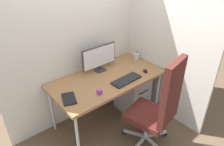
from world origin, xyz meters
name	(u,v)px	position (x,y,z in m)	size (l,w,h in m)	color
ground_plane	(108,119)	(0.00, 0.00, 0.00)	(8.00, 8.00, 0.00)	brown
wall_back	(87,23)	(0.00, 0.42, 1.40)	(2.59, 0.04, 2.80)	silver
wall_side_right	(160,21)	(0.80, -0.15, 1.40)	(0.04, 1.82, 2.80)	silver
desk	(108,80)	(0.00, 0.00, 0.70)	(1.55, 0.78, 0.74)	#996B42
office_chair	(159,106)	(0.16, -0.77, 0.64)	(0.63, 0.63, 1.27)	black
filing_cabinet	(132,92)	(0.47, -0.03, 0.31)	(0.39, 0.46, 0.61)	#9EA0A5
monitor	(99,57)	(0.04, 0.23, 0.95)	(0.55, 0.12, 0.37)	#333338
keyboard	(126,80)	(0.14, -0.22, 0.76)	(0.44, 0.18, 0.03)	black
mouse	(145,71)	(0.50, -0.23, 0.76)	(0.05, 0.08, 0.04)	black
pen_holder	(136,57)	(0.68, 0.13, 0.80)	(0.09, 0.09, 0.19)	silver
notebook	(69,99)	(-0.64, -0.09, 0.75)	(0.15, 0.24, 0.02)	black
desk_clamp_accessory	(99,92)	(-0.31, -0.24, 0.77)	(0.05, 0.05, 0.06)	purple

